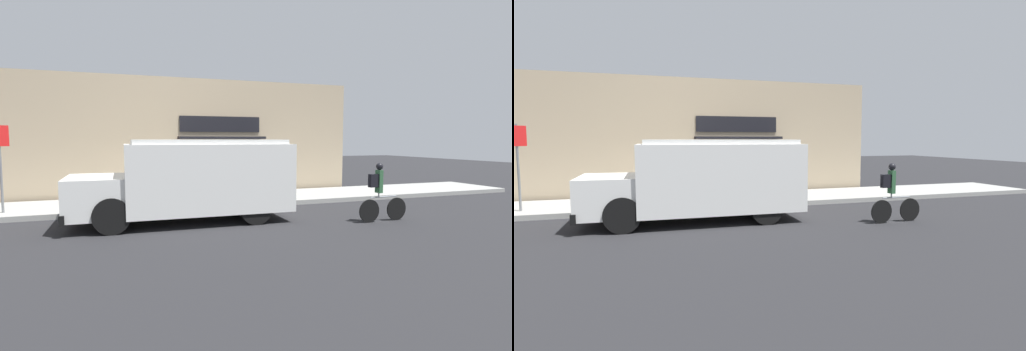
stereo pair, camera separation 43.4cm
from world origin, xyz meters
TOP-DOWN VIEW (x-y plane):
  - ground_plane at (0.00, 0.00)m, footprint 70.00×70.00m
  - sidewalk at (0.00, 1.48)m, footprint 28.00×2.95m
  - storefront at (0.05, 3.20)m, footprint 15.57×0.80m
  - school_bus at (0.10, -1.46)m, footprint 5.97×2.89m
  - cyclist at (4.96, -3.34)m, footprint 1.58×0.20m
  - stop_sign_post at (-5.04, 0.77)m, footprint 0.45×0.45m
  - trash_bin at (1.46, 2.22)m, footprint 0.54×0.54m

SIDE VIEW (x-z plane):
  - ground_plane at x=0.00m, z-range 0.00..0.00m
  - sidewalk at x=0.00m, z-range 0.00..0.16m
  - trash_bin at x=1.46m, z-range 0.16..1.08m
  - cyclist at x=4.96m, z-range -0.03..1.61m
  - school_bus at x=0.10m, z-range 0.06..2.34m
  - stop_sign_post at x=-5.04m, z-range 0.59..3.17m
  - storefront at x=0.05m, z-range 0.00..4.66m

